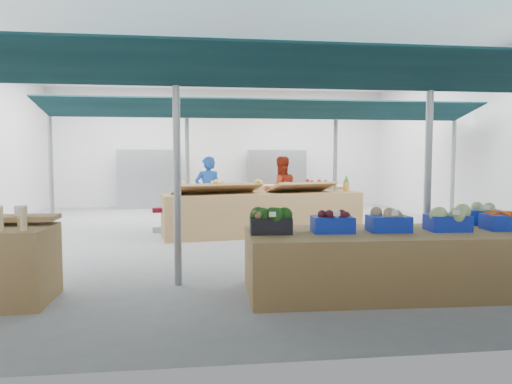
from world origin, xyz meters
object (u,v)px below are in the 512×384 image
Objects in this scene: vendor_right at (281,192)px; vendor_left at (208,193)px; veg_counter at (404,261)px; fruit_counter at (263,214)px.

vendor_left is at bearing -9.01° from vendor_right.
fruit_counter reaches higher than veg_counter.
veg_counter is 6.19m from vendor_left.
vendor_left is 1.00× the size of vendor_right.
vendor_right is (1.80, 0.00, 0.00)m from vendor_left.
vendor_left is (-2.39, 5.69, 0.49)m from veg_counter.
fruit_counter is 1.32m from vendor_right.
vendor_right is (-0.59, 5.69, 0.49)m from veg_counter.
veg_counter is at bearing -84.47° from fruit_counter.
fruit_counter is (-1.19, 4.59, 0.09)m from veg_counter.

